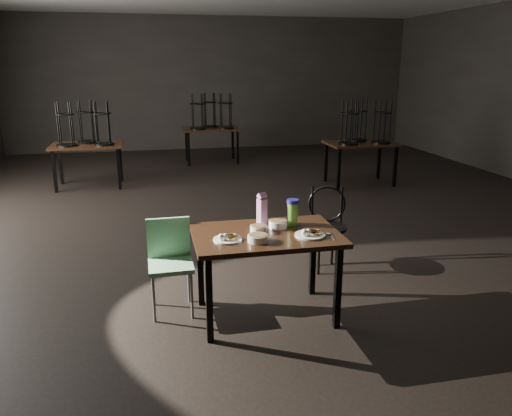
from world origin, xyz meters
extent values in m
plane|color=black|center=(0.00, 0.00, 0.00)|extent=(12.00, 12.00, 0.00)
cube|color=black|center=(0.00, 6.00, 1.60)|extent=(10.00, 0.04, 3.20)
cube|color=black|center=(-0.74, -2.88, 0.73)|extent=(1.20, 0.80, 0.04)
cube|color=black|center=(-1.26, -3.20, 0.35)|extent=(0.05, 0.05, 0.71)
cube|color=black|center=(-0.22, -3.20, 0.35)|extent=(0.05, 0.05, 0.71)
cube|color=black|center=(-1.26, -2.56, 0.35)|extent=(0.05, 0.05, 0.71)
cube|color=black|center=(-0.22, -2.56, 0.35)|extent=(0.05, 0.05, 0.71)
cylinder|color=white|center=(-1.08, -2.99, 0.76)|extent=(0.23, 0.23, 0.01)
cube|color=#9E6E38|center=(-1.08, -2.95, 0.80)|extent=(0.08, 0.08, 0.04)
cube|color=#9E6E38|center=(-1.05, -2.95, 0.80)|extent=(0.10, 0.10, 0.03)
ellipsoid|color=white|center=(-1.14, -3.02, 0.79)|extent=(0.04, 0.04, 0.05)
ellipsoid|color=white|center=(-1.11, -3.02, 0.79)|extent=(0.04, 0.04, 0.05)
cylinder|color=white|center=(-0.42, -3.03, 0.76)|extent=(0.25, 0.25, 0.01)
cube|color=#9E6E38|center=(-0.41, -2.99, 0.81)|extent=(0.09, 0.09, 0.04)
cube|color=#9E6E38|center=(-0.38, -2.99, 0.81)|extent=(0.10, 0.10, 0.03)
ellipsoid|color=white|center=(-0.47, -3.06, 0.79)|extent=(0.05, 0.05, 0.06)
ellipsoid|color=white|center=(-0.44, -3.06, 0.79)|extent=(0.05, 0.05, 0.06)
cylinder|color=white|center=(-0.80, -2.85, 0.78)|extent=(0.14, 0.14, 0.05)
cylinder|color=brown|center=(-0.80, -2.85, 0.80)|extent=(0.12, 0.12, 0.01)
cylinder|color=white|center=(-0.62, -2.77, 0.78)|extent=(0.16, 0.16, 0.06)
cylinder|color=brown|center=(-0.62, -2.77, 0.80)|extent=(0.13, 0.13, 0.01)
cylinder|color=white|center=(-0.86, -3.07, 0.78)|extent=(0.16, 0.16, 0.06)
cylinder|color=brown|center=(-0.86, -3.07, 0.80)|extent=(0.14, 0.14, 0.01)
cube|color=#941A82|center=(-0.72, -2.63, 0.86)|extent=(0.09, 0.09, 0.22)
cube|color=#941A82|center=(-0.72, -2.63, 0.99)|extent=(0.09, 0.09, 0.07)
cylinder|color=#68BF38|center=(-0.48, -2.73, 0.85)|extent=(0.10, 0.10, 0.20)
cylinder|color=navy|center=(-0.48, -2.73, 0.96)|extent=(0.11, 0.11, 0.03)
ellipsoid|color=silver|center=(-0.25, -3.01, 0.76)|extent=(0.05, 0.06, 0.01)
cube|color=silver|center=(-0.25, -3.11, 0.75)|extent=(0.03, 0.13, 0.00)
cylinder|color=black|center=(0.10, -2.03, 0.46)|extent=(0.41, 0.41, 0.03)
torus|color=black|center=(0.15, -1.87, 0.66)|extent=(0.38, 0.14, 0.39)
cylinder|color=black|center=(0.21, -1.92, 0.23)|extent=(0.03, 0.03, 0.46)
cylinder|color=black|center=(-0.02, -1.92, 0.23)|extent=(0.03, 0.03, 0.46)
cylinder|color=black|center=(-0.02, -2.15, 0.23)|extent=(0.03, 0.03, 0.46)
cylinder|color=black|center=(0.21, -2.15, 0.23)|extent=(0.03, 0.03, 0.46)
cube|color=#75B689|center=(-1.52, -2.65, 0.43)|extent=(0.38, 0.38, 0.04)
cube|color=#75B689|center=(-1.53, -2.48, 0.63)|extent=(0.37, 0.03, 0.35)
cylinder|color=slate|center=(-1.68, -2.80, 0.22)|extent=(0.02, 0.02, 0.43)
cylinder|color=slate|center=(-1.37, -2.80, 0.22)|extent=(0.02, 0.02, 0.43)
cylinder|color=slate|center=(-1.68, -2.49, 0.22)|extent=(0.02, 0.02, 0.43)
cylinder|color=slate|center=(-1.37, -2.49, 0.22)|extent=(0.02, 0.02, 0.43)
cube|color=black|center=(-2.70, 2.32, 0.73)|extent=(1.20, 0.80, 0.04)
cube|color=black|center=(-3.22, 2.00, 0.35)|extent=(0.05, 0.05, 0.71)
cube|color=black|center=(-2.18, 2.00, 0.35)|extent=(0.05, 0.05, 0.71)
cube|color=black|center=(-3.22, 2.64, 0.35)|extent=(0.05, 0.05, 0.71)
cube|color=black|center=(-2.18, 2.64, 0.35)|extent=(0.05, 0.05, 0.71)
cylinder|color=black|center=(-3.00, 2.17, 0.77)|extent=(0.34, 0.34, 0.03)
torus|color=black|center=(-3.00, 2.17, 1.27)|extent=(0.32, 0.32, 0.02)
cylinder|color=black|center=(-2.90, 2.27, 1.13)|extent=(0.03, 0.03, 0.70)
cylinder|color=black|center=(-3.10, 2.27, 1.13)|extent=(0.03, 0.03, 0.70)
cylinder|color=black|center=(-3.10, 2.07, 1.13)|extent=(0.03, 0.03, 0.70)
cylinder|color=black|center=(-2.90, 2.07, 1.13)|extent=(0.03, 0.03, 0.70)
cylinder|color=black|center=(-2.40, 2.17, 0.77)|extent=(0.34, 0.34, 0.03)
torus|color=black|center=(-2.40, 2.17, 1.27)|extent=(0.32, 0.32, 0.02)
cylinder|color=black|center=(-2.30, 2.27, 1.13)|extent=(0.03, 0.03, 0.70)
cylinder|color=black|center=(-2.50, 2.27, 1.13)|extent=(0.03, 0.03, 0.70)
cylinder|color=black|center=(-2.50, 2.07, 1.13)|extent=(0.03, 0.03, 0.70)
cylinder|color=black|center=(-2.30, 2.07, 1.13)|extent=(0.03, 0.03, 0.70)
cylinder|color=black|center=(-2.70, 2.50, 0.77)|extent=(0.34, 0.34, 0.03)
torus|color=black|center=(-2.70, 2.50, 1.27)|extent=(0.32, 0.32, 0.02)
cylinder|color=black|center=(-2.60, 2.60, 1.13)|extent=(0.03, 0.03, 0.70)
cylinder|color=black|center=(-2.80, 2.60, 1.13)|extent=(0.03, 0.03, 0.70)
cylinder|color=black|center=(-2.80, 2.40, 1.13)|extent=(0.03, 0.03, 0.70)
cylinder|color=black|center=(-2.60, 2.40, 1.13)|extent=(0.03, 0.03, 0.70)
cube|color=black|center=(2.00, 1.50, 0.73)|extent=(1.20, 0.80, 0.04)
cube|color=black|center=(1.48, 1.18, 0.35)|extent=(0.05, 0.05, 0.71)
cube|color=black|center=(2.52, 1.18, 0.35)|extent=(0.05, 0.05, 0.71)
cube|color=black|center=(1.48, 1.82, 0.35)|extent=(0.05, 0.05, 0.71)
cube|color=black|center=(2.52, 1.82, 0.35)|extent=(0.05, 0.05, 0.71)
cylinder|color=black|center=(1.70, 1.35, 0.77)|extent=(0.34, 0.34, 0.03)
torus|color=black|center=(1.70, 1.35, 1.27)|extent=(0.32, 0.32, 0.02)
cylinder|color=black|center=(1.80, 1.45, 1.13)|extent=(0.03, 0.03, 0.70)
cylinder|color=black|center=(1.61, 1.45, 1.13)|extent=(0.03, 0.03, 0.70)
cylinder|color=black|center=(1.61, 1.25, 1.13)|extent=(0.03, 0.03, 0.70)
cylinder|color=black|center=(1.80, 1.25, 1.13)|extent=(0.03, 0.03, 0.70)
cylinder|color=black|center=(2.30, 1.35, 0.77)|extent=(0.34, 0.34, 0.03)
torus|color=black|center=(2.30, 1.35, 1.27)|extent=(0.32, 0.32, 0.02)
cylinder|color=black|center=(2.40, 1.45, 1.13)|extent=(0.03, 0.03, 0.70)
cylinder|color=black|center=(2.21, 1.45, 1.13)|extent=(0.03, 0.03, 0.70)
cylinder|color=black|center=(2.21, 1.25, 1.13)|extent=(0.03, 0.03, 0.70)
cylinder|color=black|center=(2.40, 1.25, 1.13)|extent=(0.03, 0.03, 0.70)
cylinder|color=black|center=(2.00, 1.68, 0.77)|extent=(0.34, 0.34, 0.03)
torus|color=black|center=(2.00, 1.68, 1.27)|extent=(0.32, 0.32, 0.02)
cylinder|color=black|center=(2.10, 1.78, 1.13)|extent=(0.03, 0.03, 0.70)
cylinder|color=black|center=(1.91, 1.78, 1.13)|extent=(0.03, 0.03, 0.70)
cylinder|color=black|center=(1.91, 1.58, 1.13)|extent=(0.03, 0.03, 0.70)
cylinder|color=black|center=(2.10, 1.58, 1.13)|extent=(0.03, 0.03, 0.70)
cube|color=black|center=(-0.32, 4.09, 0.73)|extent=(1.20, 0.80, 0.04)
cube|color=black|center=(-0.84, 3.77, 0.35)|extent=(0.05, 0.05, 0.71)
cube|color=black|center=(0.20, 3.77, 0.35)|extent=(0.05, 0.05, 0.71)
cube|color=black|center=(-0.84, 4.41, 0.35)|extent=(0.05, 0.05, 0.71)
cube|color=black|center=(0.20, 4.41, 0.35)|extent=(0.05, 0.05, 0.71)
cylinder|color=black|center=(-0.62, 3.94, 0.77)|extent=(0.34, 0.34, 0.03)
torus|color=black|center=(-0.62, 3.94, 1.27)|extent=(0.32, 0.32, 0.02)
cylinder|color=black|center=(-0.52, 4.04, 1.13)|extent=(0.03, 0.03, 0.70)
cylinder|color=black|center=(-0.72, 4.04, 1.13)|extent=(0.03, 0.03, 0.70)
cylinder|color=black|center=(-0.72, 3.84, 1.13)|extent=(0.03, 0.03, 0.70)
cylinder|color=black|center=(-0.52, 3.84, 1.13)|extent=(0.03, 0.03, 0.70)
cylinder|color=black|center=(-0.02, 3.94, 0.77)|extent=(0.34, 0.34, 0.03)
torus|color=black|center=(-0.02, 3.94, 1.27)|extent=(0.32, 0.32, 0.02)
cylinder|color=black|center=(0.08, 4.04, 1.13)|extent=(0.03, 0.03, 0.70)
cylinder|color=black|center=(-0.12, 4.04, 1.13)|extent=(0.03, 0.03, 0.70)
cylinder|color=black|center=(-0.12, 3.84, 1.13)|extent=(0.03, 0.03, 0.70)
cylinder|color=black|center=(0.08, 3.84, 1.13)|extent=(0.03, 0.03, 0.70)
cylinder|color=black|center=(-0.32, 4.27, 0.77)|extent=(0.34, 0.34, 0.03)
torus|color=black|center=(-0.32, 4.27, 1.27)|extent=(0.32, 0.32, 0.02)
cylinder|color=black|center=(-0.22, 4.37, 1.13)|extent=(0.03, 0.03, 0.70)
cylinder|color=black|center=(-0.42, 4.37, 1.13)|extent=(0.03, 0.03, 0.70)
cylinder|color=black|center=(-0.42, 4.17, 1.13)|extent=(0.03, 0.03, 0.70)
cylinder|color=black|center=(-0.22, 4.17, 1.13)|extent=(0.03, 0.03, 0.70)
camera|label=1|loc=(-1.64, -6.66, 2.09)|focal=35.00mm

